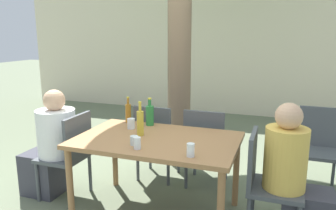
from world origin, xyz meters
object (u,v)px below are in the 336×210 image
(person_seated_1, at_px, (295,182))
(oil_cruet_0, at_px, (140,122))
(drinking_glass_1, at_px, (134,140))
(drinking_glass_3, at_px, (131,124))
(drinking_glass_0, at_px, (137,143))
(patio_chair_4, at_px, (319,144))
(patio_chair_2, at_px, (156,138))
(patio_chair_3, at_px, (206,144))
(drinking_glass_2, at_px, (191,150))
(amber_bottle_2, at_px, (128,113))
(person_seated_0, at_px, (51,148))
(patio_chair_0, at_px, (70,151))
(dining_table_front, at_px, (157,146))
(patio_chair_1, at_px, (265,179))
(green_bottle_1, at_px, (150,115))

(person_seated_1, relative_size, oil_cruet_0, 3.62)
(drinking_glass_1, relative_size, drinking_glass_3, 0.77)
(oil_cruet_0, xyz_separation_m, drinking_glass_0, (0.13, -0.36, -0.08))
(patio_chair_4, distance_m, drinking_glass_0, 2.12)
(patio_chair_2, relative_size, drinking_glass_0, 8.99)
(patio_chair_4, height_order, drinking_glass_3, patio_chair_4)
(oil_cruet_0, height_order, drinking_glass_3, oil_cruet_0)
(patio_chair_2, relative_size, patio_chair_3, 1.00)
(oil_cruet_0, xyz_separation_m, drinking_glass_2, (0.60, -0.37, -0.07))
(patio_chair_4, bearing_deg, patio_chair_3, -160.84)
(person_seated_1, xyz_separation_m, drinking_glass_3, (-1.57, 0.20, 0.29))
(patio_chair_2, xyz_separation_m, amber_bottle_2, (-0.20, -0.30, 0.36))
(oil_cruet_0, relative_size, drinking_glass_2, 3.04)
(patio_chair_2, height_order, drinking_glass_1, patio_chair_2)
(oil_cruet_0, distance_m, amber_bottle_2, 0.48)
(patio_chair_4, relative_size, person_seated_0, 0.79)
(drinking_glass_0, xyz_separation_m, drinking_glass_2, (0.47, -0.02, 0.00))
(patio_chair_0, relative_size, drinking_glass_2, 8.50)
(dining_table_front, xyz_separation_m, patio_chair_2, (-0.30, 0.71, -0.17))
(patio_chair_1, xyz_separation_m, person_seated_1, (0.24, -0.00, 0.01))
(oil_cruet_0, bearing_deg, patio_chair_0, -177.67)
(patio_chair_0, height_order, green_bottle_1, green_bottle_1)
(amber_bottle_2, height_order, drinking_glass_3, amber_bottle_2)
(drinking_glass_1, bearing_deg, patio_chair_4, 40.45)
(patio_chair_1, distance_m, patio_chair_2, 1.45)
(patio_chair_1, height_order, patio_chair_3, same)
(dining_table_front, bearing_deg, green_bottle_1, 121.24)
(dining_table_front, xyz_separation_m, person_seated_0, (-1.21, -0.00, -0.16))
(person_seated_0, relative_size, oil_cruet_0, 3.55)
(patio_chair_0, xyz_separation_m, oil_cruet_0, (0.79, 0.03, 0.38))
(dining_table_front, height_order, drinking_glass_2, drinking_glass_2)
(patio_chair_3, height_order, drinking_glass_0, patio_chair_3)
(patio_chair_3, bearing_deg, dining_table_front, 67.30)
(amber_bottle_2, relative_size, drinking_glass_0, 2.80)
(drinking_glass_2, xyz_separation_m, drinking_glass_3, (-0.77, 0.54, -0.00))
(person_seated_0, height_order, amber_bottle_2, person_seated_0)
(amber_bottle_2, distance_m, drinking_glass_1, 0.75)
(person_seated_0, relative_size, person_seated_1, 0.98)
(patio_chair_1, distance_m, drinking_glass_2, 0.72)
(patio_chair_3, distance_m, oil_cruet_0, 0.91)
(patio_chair_2, height_order, oil_cruet_0, oil_cruet_0)
(patio_chair_2, relative_size, patio_chair_4, 1.00)
(patio_chair_2, height_order, green_bottle_1, green_bottle_1)
(person_seated_1, distance_m, drinking_glass_3, 1.61)
(patio_chair_0, height_order, patio_chair_1, same)
(dining_table_front, relative_size, patio_chair_0, 1.63)
(dining_table_front, height_order, amber_bottle_2, amber_bottle_2)
(person_seated_1, bearing_deg, patio_chair_3, 52.24)
(patio_chair_1, bearing_deg, patio_chair_3, 43.72)
(dining_table_front, height_order, drinking_glass_1, drinking_glass_1)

